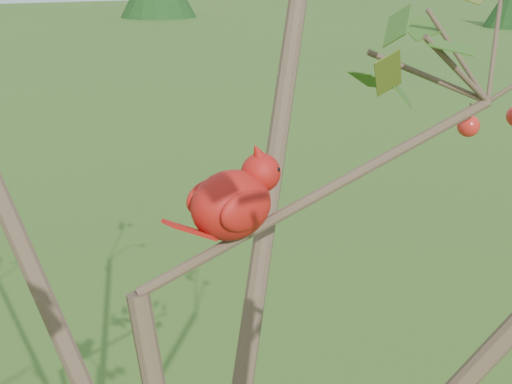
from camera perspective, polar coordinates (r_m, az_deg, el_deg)
crabapple_tree at (r=0.94m, az=-3.46°, el=-0.96°), size 2.35×2.05×2.95m
cardinal at (r=1.08m, az=-1.70°, el=-0.68°), size 0.22×0.14×0.16m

